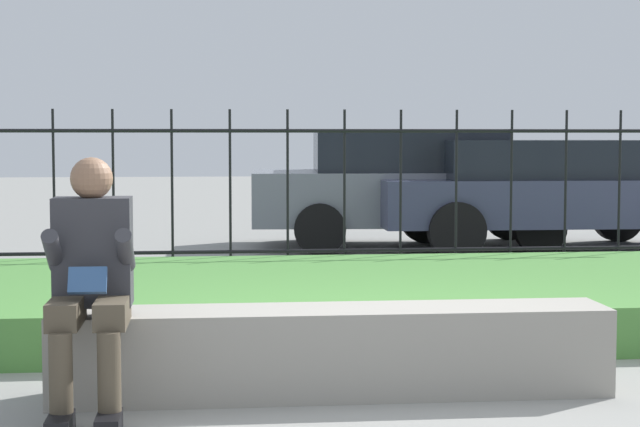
# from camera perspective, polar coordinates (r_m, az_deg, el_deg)

# --- Properties ---
(ground_plane) EXTENTS (60.00, 60.00, 0.00)m
(ground_plane) POSITION_cam_1_polar(r_m,az_deg,el_deg) (5.77, 3.90, -9.54)
(ground_plane) COLOR gray
(stone_bench) EXTENTS (2.92, 0.45, 0.46)m
(stone_bench) POSITION_cam_1_polar(r_m,az_deg,el_deg) (5.68, 0.65, -7.63)
(stone_bench) COLOR gray
(stone_bench) RESTS_ON ground_plane
(person_seated_reader) EXTENTS (0.42, 0.73, 1.26)m
(person_seated_reader) POSITION_cam_1_polar(r_m,az_deg,el_deg) (5.33, -12.12, -3.21)
(person_seated_reader) COLOR black
(person_seated_reader) RESTS_ON ground_plane
(grass_berm) EXTENTS (9.24, 3.08, 0.32)m
(grass_berm) POSITION_cam_1_polar(r_m,az_deg,el_deg) (7.91, 1.13, -4.60)
(grass_berm) COLOR #4C893D
(grass_berm) RESTS_ON ground_plane
(iron_fence) EXTENTS (7.24, 0.03, 1.60)m
(iron_fence) POSITION_cam_1_polar(r_m,az_deg,el_deg) (9.66, -0.21, 1.04)
(iron_fence) COLOR black
(iron_fence) RESTS_ON ground_plane
(car_parked_center) EXTENTS (4.20, 2.12, 1.42)m
(car_parked_center) POSITION_cam_1_polar(r_m,az_deg,el_deg) (13.13, 5.21, 1.46)
(car_parked_center) COLOR slate
(car_parked_center) RESTS_ON ground_plane
(car_parked_right) EXTENTS (4.08, 2.05, 1.31)m
(car_parked_right) POSITION_cam_1_polar(r_m,az_deg,el_deg) (13.02, 11.68, 1.22)
(car_parked_right) COLOR #383D56
(car_parked_right) RESTS_ON ground_plane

